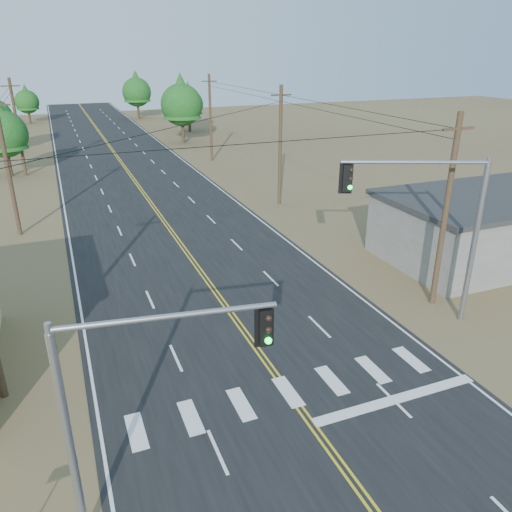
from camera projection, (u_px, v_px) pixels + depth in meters
road at (167, 225)px, 38.75m from camera, size 15.00×200.00×0.02m
building_right at (499, 226)px, 32.55m from camera, size 15.00×8.00×4.00m
utility_pole_left_mid at (7, 166)px, 34.88m from camera, size 1.80×0.30×10.00m
utility_pole_left_far at (18, 127)px, 52.00m from camera, size 1.80×0.30×10.00m
utility_pole_right_near at (446, 212)px, 25.00m from camera, size 1.80×0.30×10.00m
utility_pole_right_mid at (280, 146)px, 42.12m from camera, size 1.80×0.30×10.00m
utility_pole_right_far at (210, 118)px, 59.25m from camera, size 1.80×0.30×10.00m
signal_mast_left at (128, 392)px, 12.64m from camera, size 5.52×1.15×6.86m
signal_mast_right at (438, 214)px, 23.18m from camera, size 6.25×2.80×8.23m
tree_left_near at (3, 129)px, 51.75m from camera, size 4.86×4.86×8.11m
tree_left_far at (27, 99)px, 89.79m from camera, size 4.15×4.15×6.92m
tree_right_near at (181, 100)px, 70.16m from camera, size 5.83×5.83×9.71m
tree_right_mid at (188, 101)px, 80.64m from camera, size 4.73×4.73×7.88m
tree_right_far at (136, 89)px, 95.51m from camera, size 5.42×5.42×9.03m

